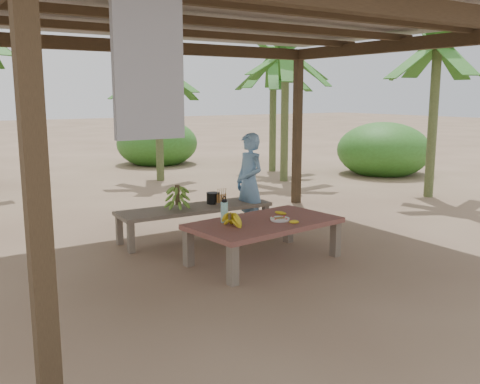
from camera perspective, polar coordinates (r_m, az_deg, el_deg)
ground at (r=6.71m, az=-0.39°, el=-6.99°), size 80.00×80.00×0.00m
pavilion at (r=6.43m, az=-0.45°, el=17.32°), size 6.60×5.60×2.95m
work_table at (r=6.46m, az=2.60°, el=-3.66°), size 1.90×1.19×0.50m
bench at (r=7.52m, az=-4.78°, el=-1.99°), size 2.22×0.68×0.45m
ripe_banana_bunch at (r=6.14m, az=-1.11°, el=-2.96°), size 0.35×0.32×0.17m
plate at (r=6.47m, az=4.27°, el=-2.91°), size 0.24×0.24×0.04m
loose_banana_front at (r=6.33m, az=5.80°, el=-3.18°), size 0.15×0.06×0.04m
loose_banana_side at (r=6.79m, az=4.35°, el=-2.23°), size 0.15×0.12×0.04m
water_flask at (r=6.35m, az=-1.67°, el=-2.07°), size 0.09×0.09×0.32m
green_banana_stalk at (r=7.37m, az=-6.69°, el=-0.47°), size 0.32×0.32×0.35m
cooking_pot at (r=7.70m, az=-2.91°, el=-0.67°), size 0.18×0.18×0.15m
skewer_rack at (r=7.62m, az=-1.99°, el=-0.46°), size 0.18×0.09×0.24m
woman at (r=7.83m, az=1.02°, el=1.01°), size 0.36×0.54×1.46m
banana_plant_ne at (r=12.46m, az=4.88°, el=13.69°), size 1.80×1.80×3.22m
banana_plant_n at (r=12.62m, az=-8.77°, el=12.14°), size 1.80×1.80×2.90m
banana_plant_e at (r=11.11m, az=20.29°, el=13.57°), size 1.80×1.80×3.23m
banana_plant_far at (r=14.08m, az=3.58°, el=12.94°), size 1.80×1.80×3.13m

